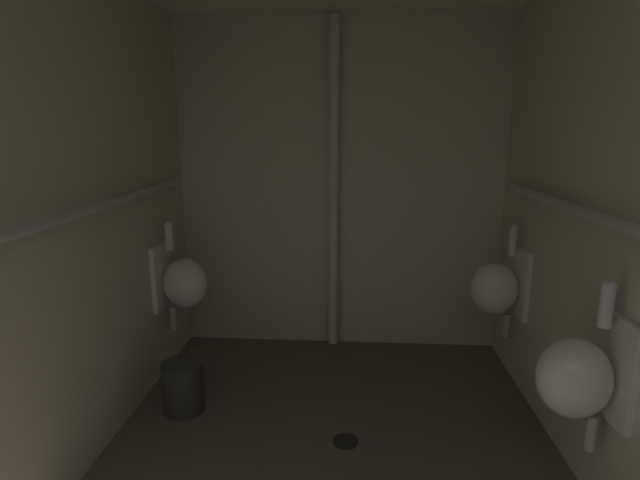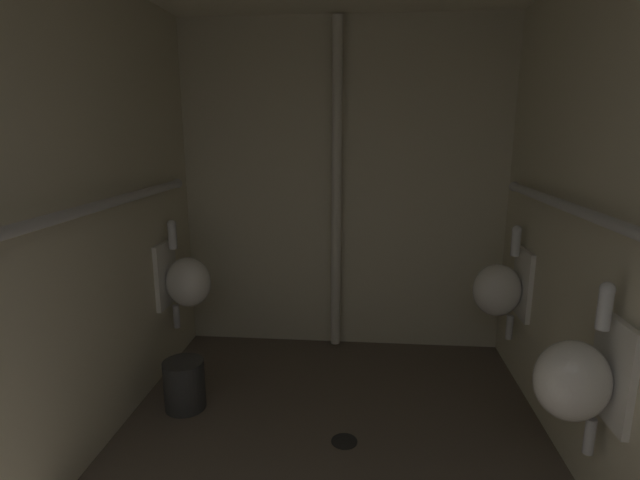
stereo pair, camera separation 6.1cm
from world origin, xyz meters
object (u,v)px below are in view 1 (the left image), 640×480
object	(u,v)px
urinal_right_far	(498,287)
waste_bin	(183,387)
urinal_right_mid	(579,376)
floor_drain	(346,441)
urinal_left_mid	(182,281)
standpipe_back_wall	(333,191)

from	to	relation	value
urinal_right_far	waste_bin	distance (m)	2.05
urinal_right_far	urinal_right_mid	bearing A→B (deg)	-90.00
urinal_right_far	waste_bin	xyz separation A→B (m)	(-1.92, -0.50, -0.49)
floor_drain	waste_bin	bearing A→B (deg)	165.82
urinal_right_far	floor_drain	bearing A→B (deg)	-142.16
urinal_left_mid	floor_drain	world-z (taller)	urinal_left_mid
standpipe_back_wall	floor_drain	distance (m)	1.68
urinal_right_mid	urinal_left_mid	bearing A→B (deg)	151.29
floor_drain	waste_bin	size ratio (longest dim) A/B	0.47
floor_drain	urinal_left_mid	bearing A→B (deg)	146.61
urinal_left_mid	urinal_right_mid	bearing A→B (deg)	-28.71
urinal_right_mid	floor_drain	xyz separation A→B (m)	(-0.96, 0.40, -0.64)
standpipe_back_wall	floor_drain	world-z (taller)	standpipe_back_wall
urinal_right_mid	floor_drain	world-z (taller)	urinal_right_mid
floor_drain	standpipe_back_wall	bearing A→B (deg)	95.75
standpipe_back_wall	floor_drain	bearing A→B (deg)	-84.25
waste_bin	floor_drain	bearing A→B (deg)	-14.18
urinal_right_mid	urinal_right_far	world-z (taller)	same
floor_drain	urinal_right_far	bearing A→B (deg)	37.84
urinal_left_mid	waste_bin	world-z (taller)	urinal_left_mid
urinal_left_mid	standpipe_back_wall	distance (m)	1.22
waste_bin	standpipe_back_wall	bearing A→B (deg)	47.78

